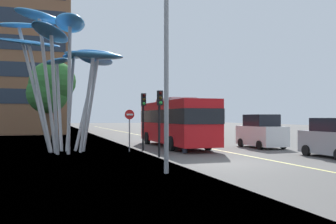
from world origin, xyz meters
TOP-DOWN VIEW (x-y plane):
  - ground at (-0.65, 0.00)m, footprint 120.00×240.00m
  - red_bus at (0.71, 9.63)m, footprint 2.90×10.95m
  - leaf_sculpture at (-7.02, 8.07)m, footprint 8.29×8.99m
  - traffic_light_kerb_near at (-2.27, 3.67)m, footprint 0.28×0.42m
  - traffic_light_kerb_far at (-2.20, 7.55)m, footprint 0.28×0.42m
  - car_parked_near at (6.59, 0.39)m, footprint 2.06×3.98m
  - car_parked_mid at (6.25, 7.16)m, footprint 2.03×4.06m
  - street_lamp at (-3.45, -2.10)m, footprint 1.57×0.44m
  - tree_pavement_near at (-7.70, 21.98)m, footprint 4.64×4.18m
  - pedestrian at (-0.19, 5.29)m, footprint 0.34×0.34m
  - no_entry_sign at (-3.23, 6.99)m, footprint 0.60×0.12m

SIDE VIEW (x-z plane):
  - ground at x=-0.65m, z-range -0.10..0.00m
  - pedestrian at x=-0.19m, z-range 0.01..1.75m
  - car_parked_near at x=6.59m, z-range -0.06..2.05m
  - car_parked_mid at x=6.25m, z-range -0.08..2.26m
  - no_entry_sign at x=-3.23m, z-range 0.43..3.05m
  - red_bus at x=0.71m, z-range 0.17..3.66m
  - traffic_light_kerb_near at x=-2.27m, z-range 0.81..4.41m
  - traffic_light_kerb_far at x=-2.20m, z-range 0.83..4.52m
  - tree_pavement_near at x=-7.70m, z-range 1.41..8.95m
  - street_lamp at x=-3.45m, z-range 1.10..10.13m
  - leaf_sculpture at x=-7.02m, z-range 2.01..10.36m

